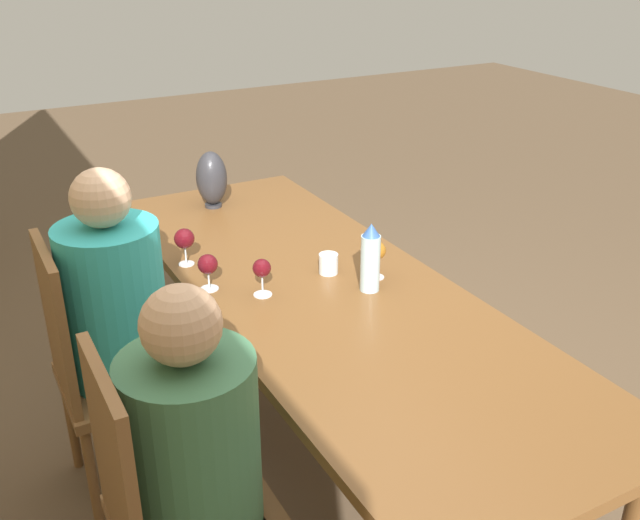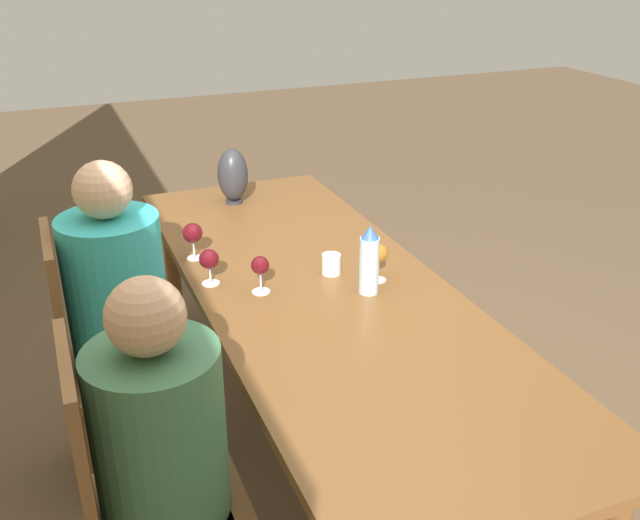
# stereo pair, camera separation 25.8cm
# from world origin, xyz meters

# --- Properties ---
(ground_plane) EXTENTS (14.00, 14.00, 0.00)m
(ground_plane) POSITION_xyz_m (0.00, 0.00, 0.00)
(ground_plane) COLOR brown
(dining_table) EXTENTS (2.51, 0.89, 0.76)m
(dining_table) POSITION_xyz_m (0.00, 0.00, 0.69)
(dining_table) COLOR brown
(dining_table) RESTS_ON ground_plane
(water_bottle) EXTENTS (0.07, 0.07, 0.26)m
(water_bottle) POSITION_xyz_m (-0.09, -0.14, 0.88)
(water_bottle) COLOR #ADCCD6
(water_bottle) RESTS_ON dining_table
(water_tumbler) EXTENTS (0.07, 0.07, 0.08)m
(water_tumbler) POSITION_xyz_m (0.10, -0.08, 0.80)
(water_tumbler) COLOR silver
(water_tumbler) RESTS_ON dining_table
(vase) EXTENTS (0.14, 0.14, 0.27)m
(vase) POSITION_xyz_m (0.99, 0.05, 0.90)
(vase) COLOR #2D2D33
(vase) RESTS_ON dining_table
(wine_glass_0) EXTENTS (0.08, 0.08, 0.15)m
(wine_glass_0) POSITION_xyz_m (0.43, 0.37, 0.86)
(wine_glass_0) COLOR silver
(wine_glass_0) RESTS_ON dining_table
(wine_glass_1) EXTENTS (0.07, 0.07, 0.14)m
(wine_glass_1) POSITION_xyz_m (0.05, 0.22, 0.86)
(wine_glass_1) COLOR silver
(wine_glass_1) RESTS_ON dining_table
(wine_glass_2) EXTENTS (0.07, 0.07, 0.14)m
(wine_glass_2) POSITION_xyz_m (0.19, 0.37, 0.85)
(wine_glass_2) COLOR silver
(wine_glass_2) RESTS_ON dining_table
(wine_glass_3) EXTENTS (0.07, 0.07, 0.15)m
(wine_glass_3) POSITION_xyz_m (-0.02, -0.21, 0.86)
(wine_glass_3) COLOR silver
(wine_glass_3) RESTS_ON dining_table
(chair_near) EXTENTS (0.44, 0.44, 1.02)m
(chair_near) POSITION_xyz_m (-0.58, 0.79, 0.54)
(chair_near) COLOR brown
(chair_near) RESTS_ON ground_plane
(chair_far) EXTENTS (0.44, 0.44, 1.02)m
(chair_far) POSITION_xyz_m (0.21, 0.79, 0.54)
(chair_far) COLOR brown
(chair_far) RESTS_ON ground_plane
(person_near) EXTENTS (0.35, 0.35, 1.19)m
(person_near) POSITION_xyz_m (-0.58, 0.69, 0.64)
(person_near) COLOR #2D2D38
(person_near) RESTS_ON ground_plane
(person_far) EXTENTS (0.35, 0.35, 1.26)m
(person_far) POSITION_xyz_m (0.21, 0.69, 0.67)
(person_far) COLOR #2D2D38
(person_far) RESTS_ON ground_plane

